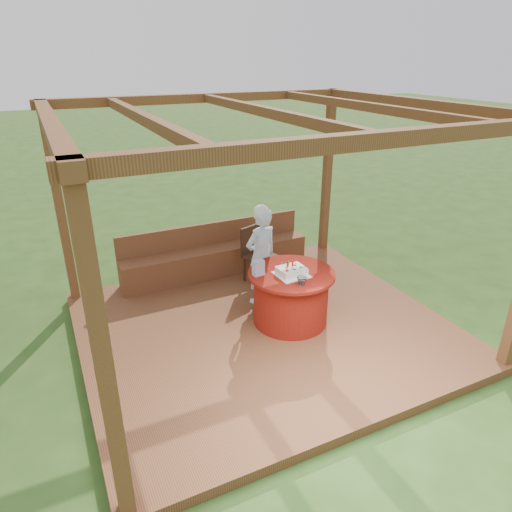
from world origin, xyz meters
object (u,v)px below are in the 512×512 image
at_px(bench, 216,258).
at_px(elderly_woman, 261,255).
at_px(birthday_cake, 292,271).
at_px(table, 291,297).
at_px(gift_bag, 258,268).
at_px(drinking_glass, 302,281).
at_px(chair, 256,252).

distance_m(bench, elderly_woman, 1.23).
relative_size(bench, birthday_cake, 7.65).
height_order(table, birthday_cake, birthday_cake).
relative_size(elderly_woman, gift_bag, 7.24).
bearing_deg(birthday_cake, bench, 99.74).
relative_size(birthday_cake, gift_bag, 1.99).
bearing_deg(drinking_glass, bench, 97.62).
relative_size(bench, drinking_glass, 26.23).
bearing_deg(chair, gift_bag, -114.62).
distance_m(bench, table, 1.81).
height_order(table, elderly_woman, elderly_woman).
bearing_deg(chair, birthday_cake, -96.79).
xyz_separation_m(elderly_woman, drinking_glass, (0.04, -1.00, 0.05)).
bearing_deg(gift_bag, birthday_cake, -30.20).
bearing_deg(elderly_woman, gift_bag, -119.31).
bearing_deg(bench, table, -78.81).
bearing_deg(table, drinking_glass, -100.49).
bearing_deg(elderly_woman, table, -80.38).
height_order(elderly_woman, drinking_glass, elderly_woman).
height_order(bench, table, bench).
bearing_deg(elderly_woman, drinking_glass, -87.50).
bearing_deg(birthday_cake, elderly_woman, 95.97).
xyz_separation_m(bench, table, (0.35, -1.77, 0.10)).
relative_size(bench, gift_bag, 15.24).
relative_size(table, drinking_glass, 9.65).
bearing_deg(table, elderly_woman, 99.62).
height_order(chair, gift_bag, gift_bag).
distance_m(table, chair, 1.29).
xyz_separation_m(bench, drinking_glass, (0.28, -2.13, 0.50)).
xyz_separation_m(table, drinking_glass, (-0.07, -0.36, 0.40)).
height_order(elderly_woman, birthday_cake, elderly_woman).
height_order(birthday_cake, gift_bag, gift_bag).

